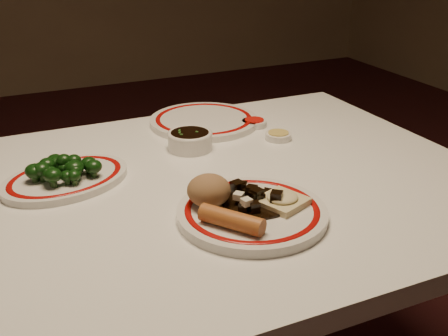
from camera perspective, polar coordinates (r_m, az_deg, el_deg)
dining_table at (r=1.18m, az=-2.39°, el=-5.60°), size 1.20×0.90×0.75m
main_plate at (r=1.01m, az=2.86°, el=-4.58°), size 0.35×0.35×0.02m
rice_mound at (r=1.01m, az=-1.54°, el=-2.27°), size 0.08×0.08×0.06m
spring_roll at (r=0.94m, az=0.78°, el=-5.28°), size 0.09×0.11×0.03m
fried_wonton at (r=1.02m, az=5.94°, el=-3.22°), size 0.10×0.10×0.02m
stirfry_heap at (r=1.02m, az=3.13°, el=-3.05°), size 0.13×0.13×0.03m
broccoli_plate at (r=1.19m, az=-15.77°, el=-1.04°), size 0.31×0.29×0.02m
broccoli_pile at (r=1.17m, az=-16.25°, el=0.01°), size 0.15×0.11×0.05m
soy_bowl at (r=1.31m, az=-3.47°, el=2.76°), size 0.10×0.10×0.04m
sweet_sour_dish at (r=1.46m, az=3.09°, el=4.59°), size 0.06×0.06×0.02m
mustard_dish at (r=1.37m, az=5.53°, el=3.27°), size 0.06×0.06×0.02m
far_plate at (r=1.47m, az=-2.06°, el=4.83°), size 0.31×0.31×0.02m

